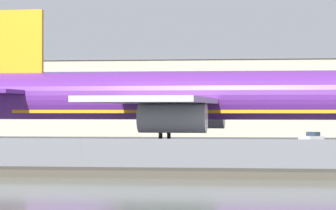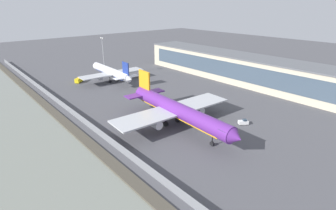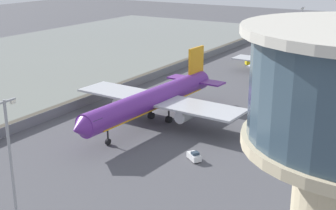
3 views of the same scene
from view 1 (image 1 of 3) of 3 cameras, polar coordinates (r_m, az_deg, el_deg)
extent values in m
plane|color=#4C4C51|center=(73.64, -3.58, -3.78)|extent=(500.00, 500.00, 0.00)
cube|color=#474238|center=(53.59, -7.38, -4.80)|extent=(320.00, 3.00, 0.50)
cube|color=slate|center=(57.90, -6.32, -3.56)|extent=(280.00, 0.08, 2.34)
cylinder|color=slate|center=(57.90, -6.32, -3.56)|extent=(0.10, 0.10, 2.34)
cylinder|color=#602889|center=(78.42, 1.93, 0.69)|extent=(43.00, 6.96, 4.76)
cube|color=orange|center=(78.41, 1.93, -0.27)|extent=(36.54, 5.68, 0.86)
cube|color=#B7BABF|center=(88.88, 1.41, 0.18)|extent=(10.47, 21.01, 0.48)
cube|color=#B7BABF|center=(68.58, -0.95, 0.34)|extent=(10.47, 21.01, 0.48)
cylinder|color=#B7BABF|center=(87.08, 2.10, -0.83)|extent=(6.12, 2.92, 2.62)
cylinder|color=#B7BABF|center=(69.99, 0.33, -0.94)|extent=(6.12, 2.92, 2.62)
cube|color=orange|center=(83.18, -11.08, 3.92)|extent=(6.44, 0.90, 8.09)
cube|color=#602889|center=(86.51, -10.21, 0.83)|extent=(4.66, 7.75, 0.38)
cylinder|color=black|center=(81.34, 0.06, -2.01)|extent=(0.38, 0.38, 2.79)
cylinder|color=black|center=(81.40, 0.06, -2.99)|extent=(1.59, 1.15, 1.53)
cylinder|color=black|center=(76.42, -0.54, -2.12)|extent=(0.38, 0.38, 2.79)
cylinder|color=black|center=(76.47, -0.54, -3.16)|extent=(1.59, 1.15, 1.53)
cube|color=white|center=(95.99, 10.24, -2.54)|extent=(3.17, 3.53, 1.11)
cube|color=#283847|center=(96.31, 10.37, -2.05)|extent=(1.69, 1.66, 0.50)
cylinder|color=black|center=(97.21, 10.21, -2.74)|extent=(0.59, 0.70, 0.70)
cylinder|color=black|center=(96.50, 10.90, -2.76)|extent=(0.59, 0.70, 0.70)
cylinder|color=black|center=(95.53, 9.58, -2.79)|extent=(0.59, 0.70, 0.70)
cylinder|color=black|center=(94.81, 10.28, -2.80)|extent=(0.59, 0.70, 0.70)
cube|color=#BCB299|center=(140.03, -3.43, 0.42)|extent=(119.26, 17.85, 12.65)
cube|color=#3D4C5B|center=(131.18, -4.10, 0.75)|extent=(109.72, 0.16, 7.59)
cube|color=#5B5E63|center=(140.28, -3.43, 3.11)|extent=(119.86, 18.45, 0.50)
camera|label=2|loc=(64.89, 67.63, 30.03)|focal=28.00mm
camera|label=3|loc=(157.00, 36.35, 11.33)|focal=50.00mm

